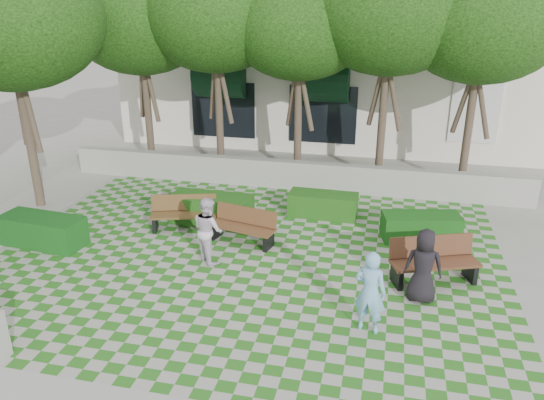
% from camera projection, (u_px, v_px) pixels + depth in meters
% --- Properties ---
extents(ground, '(90.00, 90.00, 0.00)m').
position_uv_depth(ground, '(235.00, 281.00, 11.79)').
color(ground, gray).
rests_on(ground, ground).
extents(lawn, '(12.00, 12.00, 0.00)m').
position_uv_depth(lawn, '(247.00, 260.00, 12.69)').
color(lawn, '#2B721E').
rests_on(lawn, ground).
extents(retaining_wall, '(15.00, 0.36, 0.90)m').
position_uv_depth(retaining_wall, '(289.00, 174.00, 17.24)').
color(retaining_wall, '#9E9B93').
rests_on(retaining_wall, ground).
extents(bench_east, '(2.01, 1.28, 1.01)m').
position_uv_depth(bench_east, '(434.00, 261.00, 11.62)').
color(bench_east, '#4F2D1B').
rests_on(bench_east, ground).
extents(bench_mid, '(1.79, 0.94, 0.90)m').
position_uv_depth(bench_mid, '(243.00, 226.00, 13.46)').
color(bench_mid, brown).
rests_on(bench_mid, ground).
extents(bench_west, '(1.83, 1.05, 0.91)m').
position_uv_depth(bench_west, '(184.00, 213.00, 14.23)').
color(bench_west, '#54391C').
rests_on(bench_west, ground).
extents(hedge_east, '(2.08, 1.18, 0.68)m').
position_uv_depth(hedge_east, '(421.00, 227.00, 13.65)').
color(hedge_east, '#124613').
rests_on(hedge_east, ground).
extents(hedge_midright, '(1.95, 0.82, 0.67)m').
position_uv_depth(hedge_midright, '(323.00, 205.00, 15.08)').
color(hedge_midright, '#1C4E14').
rests_on(hedge_midright, ground).
extents(hedge_midleft, '(2.24, 0.92, 0.78)m').
position_uv_depth(hedge_midleft, '(212.00, 209.00, 14.66)').
color(hedge_midleft, '#194813').
rests_on(hedge_midleft, ground).
extents(hedge_west, '(2.21, 1.05, 0.75)m').
position_uv_depth(hedge_west, '(43.00, 231.00, 13.36)').
color(hedge_west, '#134717').
rests_on(hedge_west, ground).
extents(person_blue, '(0.68, 0.52, 1.65)m').
position_uv_depth(person_blue, '(370.00, 292.00, 9.77)').
color(person_blue, '#7EBDE6').
rests_on(person_blue, ground).
extents(person_dark, '(0.78, 0.51, 1.59)m').
position_uv_depth(person_dark, '(423.00, 266.00, 10.76)').
color(person_dark, black).
rests_on(person_dark, ground).
extents(person_white, '(0.98, 0.97, 1.59)m').
position_uv_depth(person_white, '(208.00, 230.00, 12.41)').
color(person_white, silver).
rests_on(person_white, ground).
extents(tree_row, '(17.70, 13.40, 7.41)m').
position_uv_depth(tree_row, '(228.00, 21.00, 15.68)').
color(tree_row, '#47382B').
rests_on(tree_row, ground).
extents(building, '(18.00, 8.92, 5.15)m').
position_uv_depth(building, '(345.00, 76.00, 23.44)').
color(building, white).
rests_on(building, ground).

